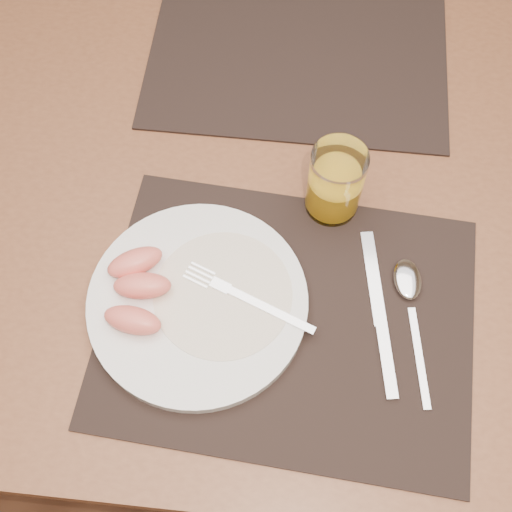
% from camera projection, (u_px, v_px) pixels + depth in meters
% --- Properties ---
extents(ground, '(5.00, 5.00, 0.00)m').
position_uv_depth(ground, '(272.00, 344.00, 1.56)').
color(ground, brown).
rests_on(ground, ground).
extents(table, '(1.40, 0.90, 0.75)m').
position_uv_depth(table, '(281.00, 201.00, 0.96)').
color(table, brown).
rests_on(table, ground).
extents(placemat_near, '(0.47, 0.38, 0.00)m').
position_uv_depth(placemat_near, '(287.00, 319.00, 0.79)').
color(placemat_near, black).
rests_on(placemat_near, table).
extents(placemat_far, '(0.45, 0.35, 0.00)m').
position_uv_depth(placemat_far, '(298.00, 50.00, 0.98)').
color(placemat_far, black).
rests_on(placemat_far, table).
extents(plate, '(0.27, 0.27, 0.02)m').
position_uv_depth(plate, '(198.00, 302.00, 0.79)').
color(plate, white).
rests_on(plate, placemat_near).
extents(plate_dressing, '(0.17, 0.17, 0.00)m').
position_uv_depth(plate_dressing, '(223.00, 294.00, 0.78)').
color(plate_dressing, white).
rests_on(plate_dressing, plate).
extents(fork, '(0.17, 0.08, 0.00)m').
position_uv_depth(fork, '(238.00, 294.00, 0.78)').
color(fork, silver).
rests_on(fork, plate).
extents(knife, '(0.05, 0.22, 0.01)m').
position_uv_depth(knife, '(381.00, 326.00, 0.78)').
color(knife, silver).
rests_on(knife, placemat_near).
extents(spoon, '(0.05, 0.19, 0.01)m').
position_uv_depth(spoon, '(409.00, 290.00, 0.79)').
color(spoon, silver).
rests_on(spoon, placemat_near).
extents(juice_glass, '(0.07, 0.07, 0.11)m').
position_uv_depth(juice_glass, '(335.00, 185.00, 0.81)').
color(juice_glass, white).
rests_on(juice_glass, placemat_near).
extents(grapefruit_wedges, '(0.09, 0.13, 0.03)m').
position_uv_depth(grapefruit_wedges, '(137.00, 289.00, 0.77)').
color(grapefruit_wedges, '#E9735F').
rests_on(grapefruit_wedges, plate).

